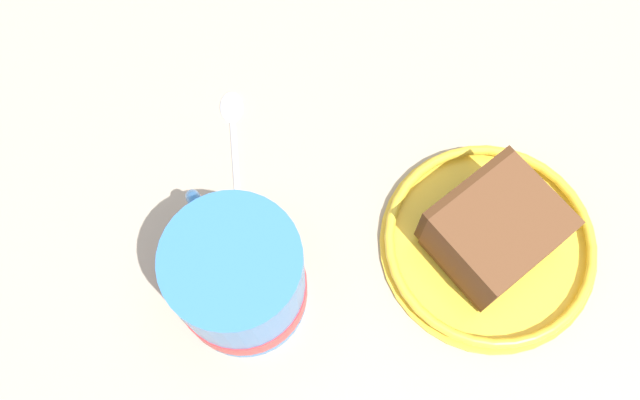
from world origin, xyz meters
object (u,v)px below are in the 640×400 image
object	(u,v)px
small_plate	(489,243)
cake_slice	(495,230)
teaspoon	(232,126)
tea_mug	(239,279)

from	to	relation	value
small_plate	cake_slice	world-z (taller)	cake_slice
cake_slice	teaspoon	bearing A→B (deg)	-23.12
small_plate	cake_slice	xyz separation A→B (cm)	(0.18, -0.20, 2.71)
tea_mug	cake_slice	bearing A→B (deg)	-164.22
small_plate	teaspoon	bearing A→B (deg)	-23.41
small_plate	tea_mug	xyz separation A→B (cm)	(18.65, 5.02, 4.27)
cake_slice	tea_mug	bearing A→B (deg)	15.78
tea_mug	small_plate	bearing A→B (deg)	-164.94
teaspoon	tea_mug	bearing A→B (deg)	99.82
teaspoon	cake_slice	bearing A→B (deg)	156.88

